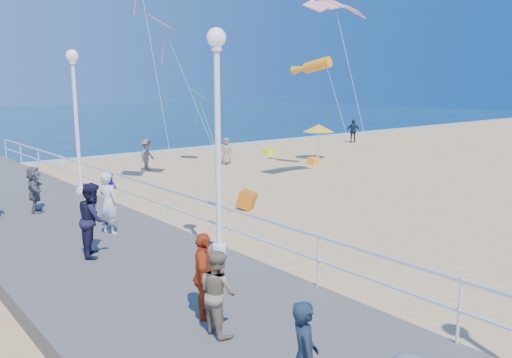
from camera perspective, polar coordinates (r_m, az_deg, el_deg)
ground at (r=16.09m, az=11.53°, el=-5.56°), size 160.00×160.00×0.00m
surf_line at (r=32.71m, az=-17.76°, el=2.38°), size 160.00×1.20×0.04m
boardwalk at (r=11.43m, az=-13.13°, el=-11.34°), size 5.00×44.00×0.40m
railing at (r=12.33m, az=-3.12°, el=-4.32°), size 0.05×42.00×0.55m
lamp_post_mid at (r=11.76m, az=-4.42°, el=6.87°), size 0.44×0.44×5.32m
lamp_post_far at (r=19.77m, az=-19.94°, el=7.78°), size 0.44×0.44×5.32m
woman_holding_toddler at (r=14.22m, az=-16.52°, el=-2.67°), size 0.60×0.73×1.72m
toddler_held at (r=14.34m, az=-16.30°, el=-0.94°), size 0.42×0.47×0.81m
spectator_0 at (r=6.50m, az=5.55°, el=-19.73°), size 0.58×0.65×1.49m
spectator_1 at (r=8.35m, az=-4.39°, el=-12.79°), size 0.55×0.70×1.42m
spectator_3 at (r=8.85m, az=-6.03°, el=-11.00°), size 0.81×0.96×1.54m
spectator_5 at (r=17.50m, az=-23.98°, el=-1.10°), size 0.85×1.45×1.49m
spectator_7 at (r=12.54m, az=-18.10°, el=-4.40°), size 0.99×1.07×1.77m
beach_walker_a at (r=26.72m, az=-12.35°, el=2.67°), size 1.26×1.10×1.69m
beach_walker_b at (r=40.14m, az=11.06°, el=5.40°), size 1.04×1.10×1.83m
beach_walker_c at (r=28.50m, az=-3.43°, el=3.21°), size 0.89×0.83×1.52m
box_kite at (r=18.04m, az=-1.06°, el=-2.60°), size 0.85×0.89×0.74m
beach_umbrella at (r=30.41m, az=7.18°, el=5.78°), size 1.90×1.90×2.14m
beach_chair_left at (r=32.36m, az=1.39°, el=3.11°), size 0.55×0.55×0.40m
beach_chair_right at (r=28.59m, az=6.59°, el=2.04°), size 0.55×0.55×0.40m
kite_parafoil at (r=21.79m, az=9.19°, el=19.16°), size 3.12×0.94×0.65m
kite_windsock at (r=26.18m, az=7.03°, el=12.80°), size 0.98×2.52×1.05m
kite_diamond_pink at (r=22.02m, az=-10.67°, el=17.13°), size 1.46×1.47×0.59m
kite_diamond_green at (r=28.70m, az=-6.75°, el=9.69°), size 1.38×1.44×0.63m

